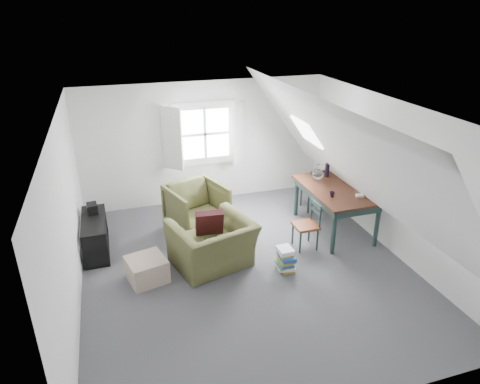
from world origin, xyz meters
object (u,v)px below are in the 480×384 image
object	(u,v)px
media_shelf	(96,238)
magazine_stack	(286,259)
armchair_near	(213,265)
dining_chair_far	(314,188)
ottoman	(147,269)
dining_chair_near	(307,225)
dining_table	(336,194)
armchair_far	(198,229)

from	to	relation	value
media_shelf	magazine_stack	world-z (taller)	media_shelf
armchair_near	dining_chair_far	distance (m)	2.84
media_shelf	magazine_stack	bearing A→B (deg)	-27.31
armchair_near	dining_chair_far	size ratio (longest dim) A/B	1.32
media_shelf	ottoman	bearing A→B (deg)	-55.83
ottoman	dining_chair_near	bearing A→B (deg)	3.14
dining_table	magazine_stack	distance (m)	1.75
dining_chair_near	magazine_stack	xyz separation A→B (m)	(-0.62, -0.55, -0.24)
armchair_near	armchair_far	distance (m)	1.24
dining_table	dining_chair_near	distance (m)	0.90
ottoman	dining_table	distance (m)	3.55
armchair_far	dining_chair_far	distance (m)	2.47
ottoman	media_shelf	bearing A→B (deg)	124.08
armchair_near	dining_chair_near	world-z (taller)	dining_chair_near
armchair_near	media_shelf	distance (m)	2.04
media_shelf	dining_chair_far	bearing A→B (deg)	5.24
armchair_near	ottoman	distance (m)	1.06
armchair_near	dining_chair_near	xyz separation A→B (m)	(1.68, 0.07, 0.43)
dining_chair_far	magazine_stack	size ratio (longest dim) A/B	2.34
armchair_far	ottoman	world-z (taller)	armchair_far
armchair_near	dining_table	size ratio (longest dim) A/B	0.71
media_shelf	armchair_near	bearing A→B (deg)	-29.14
armchair_near	media_shelf	size ratio (longest dim) A/B	1.03
armchair_far	dining_chair_far	xyz separation A→B (m)	(2.42, 0.13, 0.47)
dining_chair_near	media_shelf	bearing A→B (deg)	-94.99
ottoman	dining_chair_near	world-z (taller)	dining_chair_near
media_shelf	dining_chair_near	bearing A→B (deg)	-14.86
ottoman	media_shelf	size ratio (longest dim) A/B	0.47
dining_table	dining_chair_near	world-z (taller)	dining_table
dining_table	armchair_far	bearing A→B (deg)	165.87
dining_table	dining_chair_far	distance (m)	0.92
magazine_stack	armchair_near	bearing A→B (deg)	155.79
dining_chair_far	magazine_stack	xyz separation A→B (m)	(-1.39, -1.85, -0.28)
media_shelf	magazine_stack	xyz separation A→B (m)	(2.83, -1.47, -0.07)
ottoman	dining_chair_far	size ratio (longest dim) A/B	0.60
magazine_stack	ottoman	bearing A→B (deg)	169.34
armchair_near	dining_chair_far	bearing A→B (deg)	-166.39
dining_table	magazine_stack	xyz separation A→B (m)	(-1.36, -0.97, -0.53)
armchair_near	dining_table	bearing A→B (deg)	175.82
dining_table	media_shelf	size ratio (longest dim) A/B	1.44
magazine_stack	dining_chair_far	bearing A→B (deg)	53.09
magazine_stack	dining_chair_near	bearing A→B (deg)	41.37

